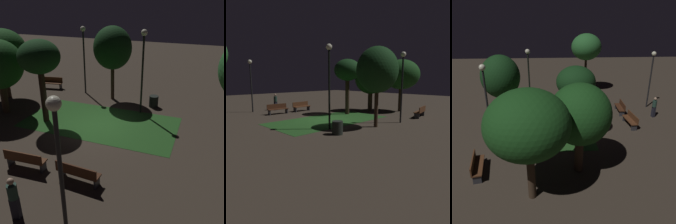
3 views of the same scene
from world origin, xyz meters
The scene contains 13 objects.
ground_plane centered at (0.00, 0.00, 0.00)m, with size 60.00×60.00×0.00m, color #3D3328.
grass_lawn centered at (-0.05, 0.39, 0.01)m, with size 8.81×4.46×0.01m, color #23511E.
bench_by_lamp centered at (-1.25, -4.81, 0.48)m, with size 1.83×0.60×0.88m.
bench_corner centered at (1.25, -4.81, 0.48)m, with size 1.82×0.57×0.88m.
bench_lawn_edge centered at (-6.14, 4.63, 0.48)m, with size 1.86×0.81×0.88m.
tree_back_left centered at (-3.11, -0.57, 3.71)m, with size 2.28×2.28×4.72m.
tree_back_right centered at (-0.73, 4.18, 3.58)m, with size 2.59×2.59×5.03m.
tree_right_canopy centered at (-7.91, 1.79, 3.43)m, with size 3.33×3.33×4.83m.
lamp_post_near_wall centered at (-3.09, 4.60, 3.27)m, with size 0.36×0.36×4.87m.
lamp_post_plaza_west centered at (2.33, -7.46, 3.21)m, with size 0.36×0.36×4.75m.
lamp_post_path_center centered at (1.79, 2.54, 3.40)m, with size 0.36×0.36×5.07m.
trash_bin centered at (2.34, 3.81, 0.38)m, with size 0.60×0.60×0.75m, color black.
pedestrian centered at (0.19, -7.10, 0.85)m, with size 0.32×0.32×1.61m.
Camera 1 is at (5.40, -11.85, 6.72)m, focal length 40.95 mm.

